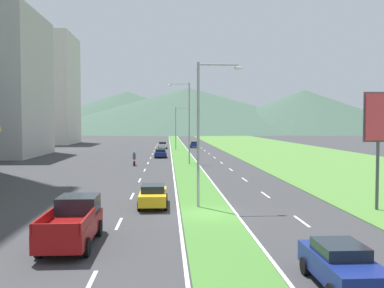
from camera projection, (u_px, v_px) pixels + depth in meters
ground_plane at (208, 214)px, 25.92m from camera, size 600.00×600.00×0.00m
grass_median at (179, 151)px, 85.75m from camera, size 3.20×240.00×0.06m
grass_verge_right at (281, 150)px, 86.94m from camera, size 24.00×240.00×0.06m
lane_dash_left_1 at (89, 285)px, 14.58m from camera, size 0.16×2.80×0.01m
lane_dash_left_2 at (119, 224)px, 23.48m from camera, size 0.16×2.80×0.01m
lane_dash_left_3 at (132, 196)px, 32.37m from camera, size 0.16×2.80×0.01m
lane_dash_left_4 at (140, 180)px, 41.26m from camera, size 0.16×2.80×0.01m
lane_dash_left_5 at (145, 170)px, 50.16m from camera, size 0.16×2.80×0.01m
lane_dash_left_6 at (148, 163)px, 59.05m from camera, size 0.16×2.80×0.01m
lane_dash_left_7 at (151, 158)px, 67.95m from camera, size 0.16×2.80×0.01m
lane_dash_left_8 at (152, 154)px, 76.84m from camera, size 0.16×2.80×0.01m
lane_dash_left_9 at (154, 151)px, 85.74m from camera, size 0.16×2.80×0.01m
lane_dash_left_10 at (155, 148)px, 94.63m from camera, size 0.16×2.80×0.01m
lane_dash_left_11 at (156, 146)px, 103.53m from camera, size 0.16×2.80×0.01m
lane_dash_left_12 at (157, 144)px, 112.42m from camera, size 0.16×2.80×0.01m
lane_dash_right_1 at (380, 279)px, 15.17m from camera, size 0.16×2.80×0.01m
lane_dash_right_2 at (302, 221)px, 24.06m from camera, size 0.16×2.80×0.01m
lane_dash_right_3 at (265, 195)px, 32.96m from camera, size 0.16×2.80×0.01m
lane_dash_right_4 at (244, 180)px, 41.85m from camera, size 0.16×2.80×0.01m
lane_dash_right_5 at (231, 170)px, 50.75m from camera, size 0.16×2.80×0.01m
lane_dash_right_6 at (221, 163)px, 59.64m from camera, size 0.16×2.80×0.01m
lane_dash_right_7 at (214, 158)px, 68.54m from camera, size 0.16×2.80×0.01m
lane_dash_right_8 at (209, 154)px, 77.43m from camera, size 0.16×2.80×0.01m
lane_dash_right_9 at (205, 150)px, 86.33m from camera, size 0.16×2.80×0.01m
lane_dash_right_10 at (201, 148)px, 95.22m from camera, size 0.16×2.80×0.01m
lane_dash_right_11 at (198, 146)px, 104.11m from camera, size 0.16×2.80×0.01m
lane_dash_right_12 at (196, 144)px, 113.01m from camera, size 0.16×2.80×0.01m
edge_line_median_left at (171, 151)px, 85.65m from camera, size 0.16×240.00×0.01m
edge_line_median_right at (188, 151)px, 85.85m from camera, size 0.16×240.00×0.01m
midrise_colored at (42, 90)px, 114.00m from camera, size 17.07×17.07×28.90m
hill_far_left at (127, 111)px, 319.47m from camera, size 182.02×182.02×29.14m
hill_far_center at (188, 110)px, 281.47m from camera, size 203.90×203.90×28.84m
hill_far_right at (304, 111)px, 253.75m from camera, size 136.30×136.30×25.19m
street_lamp_near at (203, 125)px, 27.74m from camera, size 2.98×0.28×9.44m
street_lamp_mid at (187, 118)px, 57.64m from camera, size 3.02×0.44×10.94m
street_lamp_far at (178, 125)px, 87.56m from camera, size 3.37×0.39×8.77m
car_0 at (194, 144)px, 96.30m from camera, size 1.92×4.05×1.40m
car_1 at (163, 145)px, 92.95m from camera, size 1.90×4.28×1.49m
car_2 at (341, 265)px, 14.35m from camera, size 1.86×4.15×1.48m
car_3 at (161, 153)px, 68.75m from camera, size 1.94×4.15×1.38m
car_4 at (153, 195)px, 28.29m from camera, size 1.88×4.48×1.47m
pickup_truck_0 at (73, 223)px, 19.51m from camera, size 2.18×5.40×2.00m
motorcycle_rider at (134, 160)px, 55.59m from camera, size 0.36×2.00×1.80m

